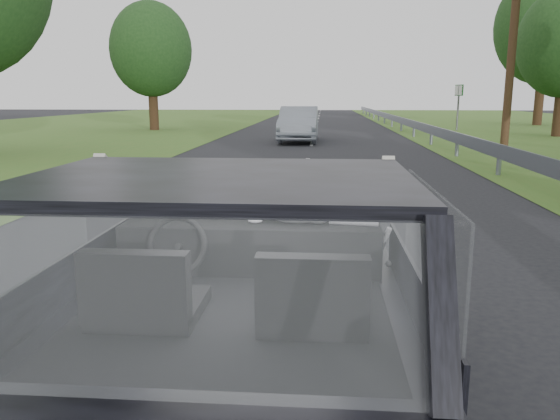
% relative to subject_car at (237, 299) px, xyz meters
% --- Properties ---
extents(subject_car, '(1.80, 4.00, 1.45)m').
position_rel_subject_car_xyz_m(subject_car, '(0.00, 0.00, 0.00)').
color(subject_car, black).
rests_on(subject_car, ground).
extents(dashboard, '(1.58, 0.45, 0.30)m').
position_rel_subject_car_xyz_m(dashboard, '(0.00, 0.62, 0.12)').
color(dashboard, black).
rests_on(dashboard, subject_car).
extents(driver_seat, '(0.50, 0.72, 0.42)m').
position_rel_subject_car_xyz_m(driver_seat, '(-0.40, -0.29, 0.16)').
color(driver_seat, black).
rests_on(driver_seat, subject_car).
extents(passenger_seat, '(0.50, 0.72, 0.42)m').
position_rel_subject_car_xyz_m(passenger_seat, '(0.40, -0.29, 0.16)').
color(passenger_seat, black).
rests_on(passenger_seat, subject_car).
extents(steering_wheel, '(0.36, 0.36, 0.04)m').
position_rel_subject_car_xyz_m(steering_wheel, '(-0.40, 0.33, 0.20)').
color(steering_wheel, black).
rests_on(steering_wheel, dashboard).
extents(cat, '(0.63, 0.22, 0.28)m').
position_rel_subject_car_xyz_m(cat, '(0.27, 0.61, 0.37)').
color(cat, '#A2A2A2').
rests_on(cat, dashboard).
extents(guardrail, '(0.05, 90.00, 0.32)m').
position_rel_subject_car_xyz_m(guardrail, '(4.30, 10.00, -0.15)').
color(guardrail, gray).
rests_on(guardrail, ground).
extents(other_car, '(1.67, 4.19, 1.38)m').
position_rel_subject_car_xyz_m(other_car, '(-0.54, 19.11, -0.04)').
color(other_car, '#A7B0C0').
rests_on(other_car, ground).
extents(highway_sign, '(0.26, 0.94, 2.35)m').
position_rel_subject_car_xyz_m(highway_sign, '(7.37, 26.71, 0.45)').
color(highway_sign, '#11681A').
rests_on(highway_sign, ground).
extents(utility_pole, '(0.28, 0.28, 7.19)m').
position_rel_subject_car_xyz_m(utility_pole, '(5.77, 13.97, 2.87)').
color(utility_pole, '#49351E').
rests_on(utility_pole, ground).
extents(tree_3, '(7.25, 7.25, 9.01)m').
position_rel_subject_car_xyz_m(tree_3, '(13.63, 32.68, 3.78)').
color(tree_3, '#183615').
rests_on(tree_3, ground).
extents(tree_6, '(5.05, 5.05, 6.38)m').
position_rel_subject_car_xyz_m(tree_6, '(-8.55, 26.03, 2.46)').
color(tree_6, '#183615').
rests_on(tree_6, ground).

